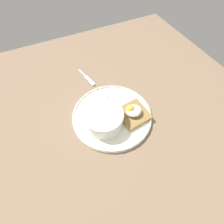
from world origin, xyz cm
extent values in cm
cube|color=#79614B|center=(0.00, 0.00, 1.00)|extent=(120.00, 120.00, 2.00)
cylinder|color=white|center=(0.00, 0.00, 2.50)|extent=(29.82, 29.82, 1.00)
torus|color=white|center=(0.00, 0.00, 3.30)|extent=(29.62, 29.62, 0.60)
cylinder|color=white|center=(4.11, 1.84, 5.76)|extent=(13.86, 13.86, 5.52)
torus|color=white|center=(4.11, 1.84, 8.52)|extent=(14.06, 14.06, 0.60)
cylinder|color=beige|center=(4.11, 1.84, 5.51)|extent=(12.46, 12.46, 4.62)
ellipsoid|color=beige|center=(4.11, 1.84, 7.62)|extent=(11.83, 11.83, 1.20)
ellipsoid|color=#CABB90|center=(2.85, 1.36, 7.89)|extent=(1.39, 1.06, 0.53)
ellipsoid|color=#C6B88B|center=(0.96, -0.46, 7.87)|extent=(1.30, 0.97, 0.50)
ellipsoid|color=tan|center=(3.28, 5.64, 7.96)|extent=(1.06, 1.61, 0.68)
ellipsoid|color=#91674C|center=(3.34, 3.32, 7.90)|extent=(1.54, 1.43, 0.55)
ellipsoid|color=beige|center=(4.71, 1.42, 7.87)|extent=(1.30, 1.38, 0.50)
cube|color=olive|center=(-7.15, 3.45, 4.33)|extent=(11.52, 11.52, 0.30)
cube|color=tan|center=(-7.15, 3.45, 3.71)|extent=(11.29, 11.29, 1.43)
ellipsoid|color=white|center=(-7.15, 3.45, 5.78)|extent=(5.89, 5.36, 2.71)
sphere|color=yellow|center=(-6.26, 2.58, 6.62)|extent=(2.85, 2.85, 2.85)
cylinder|color=beige|center=(3.40, -7.72, 3.67)|extent=(4.27, 4.28, 1.36)
cylinder|color=tan|center=(3.40, -7.72, 4.33)|extent=(0.77, 0.77, 0.13)
cylinder|color=#F6EFBD|center=(-1.41, -5.55, 3.58)|extent=(4.91, 4.91, 1.16)
cylinder|color=#C0BA93|center=(-1.41, -5.55, 4.15)|extent=(0.88, 0.88, 0.12)
cylinder|color=beige|center=(-0.89, -9.03, 3.50)|extent=(4.00, 4.01, 1.03)
cylinder|color=#B3AF8C|center=(-0.89, -9.03, 3.99)|extent=(0.72, 0.72, 0.13)
cylinder|color=#F2E6B6|center=(0.71, -6.83, 3.60)|extent=(3.69, 3.77, 1.42)
cylinder|color=#BDB38E|center=(0.71, -6.83, 4.07)|extent=(0.66, 0.67, 0.20)
cylinder|color=silver|center=(1.70, -25.51, 2.40)|extent=(2.62, 8.53, 0.80)
cube|color=silver|center=(0.78, -21.33, 2.40)|extent=(3.07, 7.18, 0.30)
camera|label=1|loc=(15.97, 33.34, 57.36)|focal=28.00mm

